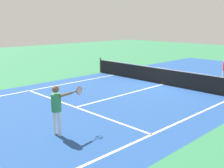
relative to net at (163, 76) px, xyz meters
The scene contains 9 objects.
ground_plane 0.49m from the net, ahead, with size 60.00×60.00×0.00m, color #337F51.
court_surface_inbounds 0.49m from the net, ahead, with size 10.62×24.40×0.00m, color #234C93.
line_sideline_left 7.24m from the net, 124.66° to the right, with size 0.10×11.89×0.01m, color white.
line_sideline_right 7.24m from the net, 55.34° to the right, with size 0.10×11.89×0.01m, color white.
line_service_near 6.42m from the net, 90.00° to the right, with size 8.22×0.10×0.01m, color white.
line_center_service 3.24m from the net, 90.00° to the right, with size 0.10×6.40×0.01m, color white.
net is the anchor object (origin of this frame).
player_near 8.83m from the net, 77.10° to the right, with size 0.41×1.22×1.65m.
tennis_ball_mid_court 4.69m from the net, 122.18° to the right, with size 0.07×0.07×0.07m, color #CCE033.
Camera 1 is at (9.20, -13.19, 3.61)m, focal length 43.98 mm.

